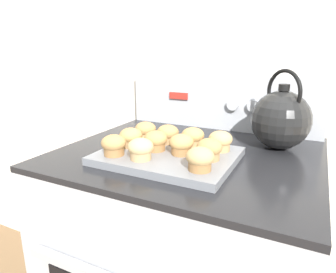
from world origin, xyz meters
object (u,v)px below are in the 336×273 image
at_px(muffin_r0_c0, 114,145).
at_px(muffin_r2_c1, 168,134).
at_px(muffin_r2_c0, 145,131).
at_px(muffin_r1_c2, 181,144).
at_px(muffin_r0_c3, 200,159).
at_px(stove_range, 187,272).
at_px(tea_kettle, 280,119).
at_px(muffin_r1_c3, 209,149).
at_px(muffin_r0_c1, 141,149).
at_px(muffin_r2_c3, 220,141).
at_px(muffin_r1_c1, 156,141).
at_px(muffin_r1_c0, 131,137).
at_px(muffin_pan, 168,156).
at_px(muffin_r2_c2, 193,137).

height_order(muffin_r0_c0, muffin_r2_c1, same).
xyz_separation_m(muffin_r2_c0, muffin_r2_c1, (0.09, -0.00, 0.00)).
relative_size(muffin_r0_c0, muffin_r1_c2, 1.00).
bearing_deg(muffin_r0_c3, muffin_r0_c0, -179.25).
height_order(stove_range, tea_kettle, tea_kettle).
bearing_deg(muffin_r1_c3, muffin_r2_c1, 152.94).
distance_m(muffin_r0_c3, muffin_r1_c3, 0.08).
xyz_separation_m(muffin_r0_c1, muffin_r2_c0, (-0.09, 0.17, 0.00)).
distance_m(muffin_r0_c0, muffin_r1_c2, 0.19).
bearing_deg(muffin_r2_c3, muffin_r1_c1, -154.25).
xyz_separation_m(muffin_r1_c0, muffin_r2_c3, (0.26, 0.09, 0.00)).
bearing_deg(tea_kettle, muffin_pan, -136.95).
relative_size(stove_range, muffin_r2_c2, 13.32).
bearing_deg(muffin_r2_c2, muffin_r1_c0, -152.14).
distance_m(muffin_r1_c1, muffin_r2_c1, 0.08).
distance_m(stove_range, muffin_r2_c0, 0.54).
bearing_deg(muffin_r2_c1, muffin_r1_c1, -89.66).
bearing_deg(muffin_r2_c3, muffin_r0_c0, -146.10).
height_order(muffin_pan, muffin_r1_c1, muffin_r1_c1).
height_order(muffin_r0_c1, muffin_r2_c0, same).
bearing_deg(muffin_r1_c3, muffin_r1_c1, 178.43).
height_order(muffin_r1_c2, muffin_r2_c1, same).
bearing_deg(muffin_r2_c0, muffin_r2_c2, -0.17).
relative_size(muffin_r2_c2, muffin_r2_c3, 1.00).
distance_m(muffin_pan, muffin_r1_c1, 0.06).
distance_m(muffin_r1_c0, muffin_r1_c3, 0.25).
bearing_deg(muffin_pan, muffin_r1_c1, 177.32).
xyz_separation_m(muffin_r0_c1, muffin_r1_c0, (-0.09, 0.08, 0.00)).
bearing_deg(muffin_r2_c1, muffin_pan, -63.03).
bearing_deg(muffin_r1_c2, muffin_r2_c1, 136.00).
relative_size(muffin_r0_c3, muffin_r1_c2, 1.00).
bearing_deg(muffin_r0_c3, muffin_r1_c2, 135.46).
bearing_deg(muffin_r2_c3, muffin_r0_c1, -135.44).
bearing_deg(muffin_r2_c2, muffin_r2_c3, -1.24).
height_order(muffin_pan, muffin_r2_c1, muffin_r2_c1).
distance_m(stove_range, muffin_r1_c0, 0.55).
distance_m(muffin_r1_c1, muffin_r2_c0, 0.12).
bearing_deg(muffin_r0_c3, muffin_r2_c1, 135.72).
bearing_deg(tea_kettle, muffin_r1_c3, -119.78).
xyz_separation_m(muffin_r0_c3, muffin_r2_c3, (0.00, 0.17, 0.00)).
bearing_deg(muffin_r1_c1, muffin_r2_c2, 45.31).
height_order(muffin_pan, tea_kettle, tea_kettle).
xyz_separation_m(muffin_r1_c0, muffin_r2_c0, (-0.00, 0.09, 0.00)).
xyz_separation_m(muffin_r0_c0, muffin_r2_c3, (0.26, 0.17, 0.00)).
relative_size(muffin_r2_c1, muffin_r2_c2, 1.00).
height_order(muffin_r0_c0, muffin_r1_c1, same).
relative_size(muffin_r0_c0, muffin_r1_c0, 1.00).
bearing_deg(muffin_r2_c1, muffin_r2_c0, 177.31).
relative_size(muffin_pan, muffin_r2_c3, 5.48).
distance_m(muffin_r2_c3, tea_kettle, 0.23).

